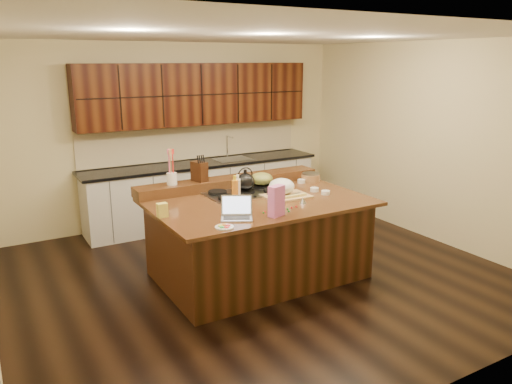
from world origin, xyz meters
TOP-DOWN VIEW (x-y plane):
  - room at (0.00, 0.00)m, footprint 5.52×5.02m
  - island at (0.00, 0.00)m, footprint 2.40×1.60m
  - back_ledge at (0.00, 0.70)m, footprint 2.40×0.30m
  - cooktop at (0.00, 0.30)m, footprint 0.92×0.52m
  - back_counter at (0.30, 2.23)m, footprint 3.70×0.66m
  - kettle at (0.00, 0.30)m, footprint 0.27×0.27m
  - green_bowl at (0.30, 0.43)m, footprint 0.34×0.34m
  - laptop at (-0.52, -0.46)m, footprint 0.39×0.36m
  - oil_bottle at (-0.31, -0.03)m, footprint 0.09×0.09m
  - vinegar_bottle at (-0.22, 0.08)m, footprint 0.08×0.08m
  - wooden_tray at (0.32, -0.01)m, footprint 0.52×0.42m
  - ramekin_a at (0.80, -0.19)m, footprint 0.13×0.13m
  - ramekin_b at (0.77, -0.01)m, footprint 0.12×0.12m
  - ramekin_c at (0.88, 0.41)m, footprint 0.12×0.12m
  - strainer_bowl at (1.04, 0.43)m, footprint 0.28×0.28m
  - kitchen_timer at (0.36, -0.36)m, footprint 0.10×0.10m
  - pink_bag at (-0.14, -0.61)m, footprint 0.19×0.14m
  - candy_plate at (-0.76, -0.67)m, footprint 0.21×0.21m
  - package_box at (-1.15, -0.06)m, footprint 0.10×0.07m
  - utensil_crock at (-0.75, 0.70)m, footprint 0.16×0.16m
  - knife_block at (-0.40, 0.70)m, footprint 0.17×0.22m
  - gumdrop_0 at (0.14, -0.47)m, footprint 0.02×0.02m
  - gumdrop_1 at (-0.08, -0.54)m, footprint 0.02×0.02m
  - gumdrop_2 at (0.07, -0.41)m, footprint 0.02×0.02m
  - gumdrop_3 at (0.07, -0.49)m, footprint 0.02×0.02m
  - gumdrop_4 at (-0.19, -0.46)m, footprint 0.02×0.02m
  - gumdrop_5 at (-0.05, -0.47)m, footprint 0.02×0.02m
  - gumdrop_6 at (-0.19, -0.60)m, footprint 0.02×0.02m
  - gumdrop_7 at (-0.08, -0.56)m, footprint 0.02×0.02m
  - gumdrop_8 at (0.20, -0.46)m, footprint 0.02×0.02m
  - gumdrop_9 at (-0.21, -0.47)m, footprint 0.02×0.02m
  - gumdrop_10 at (-0.12, -0.62)m, footprint 0.02×0.02m
  - gumdrop_11 at (0.04, -0.56)m, footprint 0.02×0.02m
  - gumdrop_12 at (0.07, -0.43)m, footprint 0.02×0.02m
  - gumdrop_13 at (-0.18, -0.53)m, footprint 0.02×0.02m
  - gumdrop_14 at (0.00, -0.44)m, footprint 0.02×0.02m

SIDE VIEW (x-z plane):
  - island at x=0.00m, z-range 0.00..0.92m
  - candy_plate at x=-0.76m, z-range 0.92..0.93m
  - gumdrop_0 at x=0.14m, z-range 0.92..0.94m
  - gumdrop_1 at x=-0.08m, z-range 0.92..0.94m
  - gumdrop_2 at x=0.07m, z-range 0.92..0.94m
  - gumdrop_3 at x=0.07m, z-range 0.92..0.94m
  - gumdrop_4 at x=-0.19m, z-range 0.92..0.94m
  - gumdrop_5 at x=-0.05m, z-range 0.92..0.94m
  - gumdrop_6 at x=-0.19m, z-range 0.92..0.94m
  - gumdrop_7 at x=-0.08m, z-range 0.92..0.94m
  - gumdrop_8 at x=0.20m, z-range 0.92..0.94m
  - gumdrop_9 at x=-0.21m, z-range 0.92..0.94m
  - gumdrop_10 at x=-0.12m, z-range 0.92..0.94m
  - gumdrop_11 at x=0.04m, z-range 0.92..0.94m
  - gumdrop_12 at x=0.07m, z-range 0.92..0.94m
  - gumdrop_13 at x=-0.18m, z-range 0.92..0.94m
  - gumdrop_14 at x=0.00m, z-range 0.92..0.94m
  - cooktop at x=0.00m, z-range 0.91..0.96m
  - ramekin_a at x=0.80m, z-range 0.92..0.96m
  - ramekin_b at x=0.77m, z-range 0.92..0.96m
  - ramekin_c at x=0.88m, z-range 0.92..0.96m
  - kitchen_timer at x=0.36m, z-range 0.92..0.99m
  - strainer_bowl at x=1.04m, z-range 0.92..1.01m
  - laptop at x=-0.52m, z-range 0.87..1.09m
  - back_ledge at x=0.00m, z-range 0.92..1.04m
  - back_counter at x=0.30m, z-range -0.22..2.18m
  - package_box at x=-1.15m, z-range 0.92..1.06m
  - wooden_tray at x=0.32m, z-range 0.91..1.12m
  - green_bowl at x=0.30m, z-range 0.97..1.12m
  - vinegar_bottle at x=-0.22m, z-range 0.92..1.17m
  - oil_bottle at x=-0.31m, z-range 0.92..1.19m
  - kettle at x=0.00m, z-range 0.97..1.17m
  - pink_bag at x=-0.14m, z-range 0.92..1.23m
  - utensil_crock at x=-0.75m, z-range 1.04..1.18m
  - knife_block at x=-0.40m, z-range 1.04..1.28m
  - room at x=0.00m, z-range -0.01..2.71m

